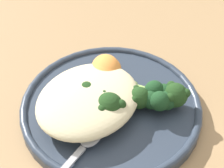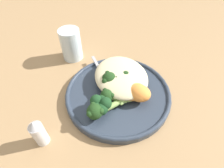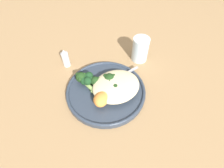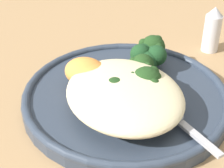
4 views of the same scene
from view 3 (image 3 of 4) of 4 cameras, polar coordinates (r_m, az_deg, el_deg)
ground_plane at (r=0.63m, az=-3.16°, el=-3.35°), size 4.00×4.00×0.00m
plate at (r=0.62m, az=-1.99°, el=-2.28°), size 0.28×0.28×0.02m
quinoa_mound at (r=0.60m, az=1.35°, el=-0.63°), size 0.17×0.14×0.04m
broccoli_stalk_0 at (r=0.59m, az=-2.15°, el=-3.18°), size 0.07×0.07×0.03m
broccoli_stalk_1 at (r=0.59m, az=0.55°, el=-1.66°), size 0.09×0.06×0.04m
broccoli_stalk_2 at (r=0.61m, az=-1.30°, el=1.07°), size 0.10×0.05×0.04m
broccoli_stalk_3 at (r=0.61m, az=-5.47°, el=0.35°), size 0.05×0.08×0.03m
broccoli_stalk_4 at (r=0.63m, az=-9.48°, el=1.53°), size 0.05×0.11×0.04m
sweet_potato_chunk_0 at (r=0.57m, az=-3.25°, el=-4.62°), size 0.08×0.07×0.04m
sweet_potato_chunk_1 at (r=0.58m, az=-3.27°, el=-3.24°), size 0.08×0.08×0.03m
sweet_potato_chunk_2 at (r=0.57m, az=-3.51°, el=-4.96°), size 0.07×0.07×0.04m
kale_tuft at (r=0.63m, az=-8.03°, el=1.63°), size 0.05×0.05×0.04m
spoon at (r=0.65m, az=3.54°, el=3.05°), size 0.10×0.03×0.01m
water_glass at (r=0.73m, az=9.21°, el=11.13°), size 0.07×0.07×0.10m
salt_shaker at (r=0.72m, az=-14.97°, el=8.18°), size 0.03×0.03×0.08m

